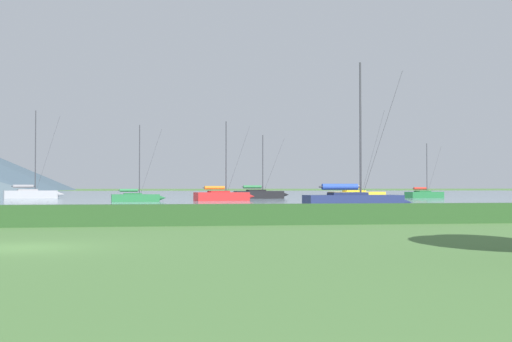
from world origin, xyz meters
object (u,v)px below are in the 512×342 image
(sailboat_slip_8, at_px, (260,194))
(sailboat_slip_10, at_px, (425,194))
(sailboat_slip_9, at_px, (31,193))
(sailboat_slip_2, at_px, (136,197))
(sailboat_slip_11, at_px, (358,195))
(sailboat_slip_6, at_px, (354,201))
(sailboat_slip_7, at_px, (222,196))

(sailboat_slip_8, height_order, sailboat_slip_10, sailboat_slip_8)
(sailboat_slip_9, bearing_deg, sailboat_slip_2, -71.17)
(sailboat_slip_10, xyz_separation_m, sailboat_slip_11, (-16.39, -16.14, 0.12))
(sailboat_slip_6, relative_size, sailboat_slip_9, 0.86)
(sailboat_slip_7, height_order, sailboat_slip_9, sailboat_slip_9)
(sailboat_slip_2, bearing_deg, sailboat_slip_7, 14.14)
(sailboat_slip_2, bearing_deg, sailboat_slip_6, -66.69)
(sailboat_slip_6, relative_size, sailboat_slip_10, 1.32)
(sailboat_slip_6, relative_size, sailboat_slip_11, 0.91)
(sailboat_slip_2, relative_size, sailboat_slip_6, 0.80)
(sailboat_slip_8, distance_m, sailboat_slip_10, 27.48)
(sailboat_slip_8, height_order, sailboat_slip_11, sailboat_slip_11)
(sailboat_slip_7, relative_size, sailboat_slip_10, 1.17)
(sailboat_slip_9, bearing_deg, sailboat_slip_7, -51.96)
(sailboat_slip_6, xyz_separation_m, sailboat_slip_9, (-34.23, 56.75, 0.04))
(sailboat_slip_11, bearing_deg, sailboat_slip_7, 174.98)
(sailboat_slip_11, bearing_deg, sailboat_slip_6, -112.76)
(sailboat_slip_8, relative_size, sailboat_slip_9, 0.71)
(sailboat_slip_7, distance_m, sailboat_slip_10, 38.24)
(sailboat_slip_6, bearing_deg, sailboat_slip_9, 118.61)
(sailboat_slip_10, bearing_deg, sailboat_slip_8, 167.41)
(sailboat_slip_8, bearing_deg, sailboat_slip_11, -58.93)
(sailboat_slip_9, distance_m, sailboat_slip_11, 50.32)
(sailboat_slip_2, relative_size, sailboat_slip_11, 0.73)
(sailboat_slip_2, distance_m, sailboat_slip_6, 36.64)
(sailboat_slip_7, distance_m, sailboat_slip_11, 18.29)
(sailboat_slip_2, bearing_deg, sailboat_slip_9, 118.28)
(sailboat_slip_7, xyz_separation_m, sailboat_slip_8, (7.24, 14.55, 0.03))
(sailboat_slip_7, relative_size, sailboat_slip_8, 1.06)
(sailboat_slip_2, height_order, sailboat_slip_6, sailboat_slip_6)
(sailboat_slip_2, relative_size, sailboat_slip_7, 0.91)
(sailboat_slip_8, relative_size, sailboat_slip_10, 1.10)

